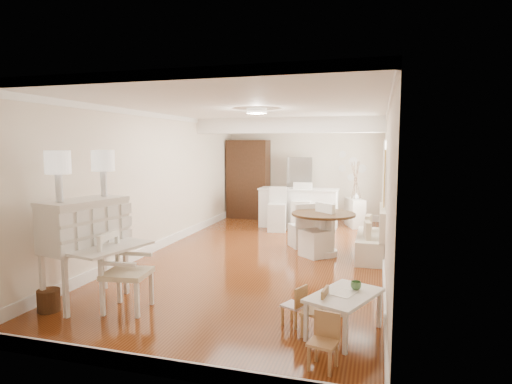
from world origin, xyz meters
The scene contains 20 objects.
room centered at (0.04, 0.32, 1.98)m, with size 9.00×9.04×2.82m.
secretary_bureau centered at (-1.70, -3.05, 0.72)m, with size 1.12×1.14×1.43m, color white.
gustavian_armchair centered at (-0.99, -3.15, 0.51)m, with size 0.59×0.59×1.03m, color white.
wicker_basket centered at (-1.96, -3.47, 0.14)m, with size 0.29×0.29×0.29m, color #4A2C17.
kids_table centered at (1.78, -3.09, 0.24)m, with size 0.57×0.95×0.48m, color white.
kids_chair_a centered at (1.46, -3.22, 0.29)m, with size 0.28×0.28×0.57m, color #AF854F.
kids_chair_b centered at (1.18, -3.00, 0.25)m, with size 0.24×0.24×0.50m, color tan.
kids_chair_c centered at (1.65, -3.93, 0.27)m, with size 0.26×0.26×0.54m, color #AF7F4F.
banquette centered at (1.99, 0.50, 0.49)m, with size 0.52×1.60×0.98m, color silver.
dining_table centered at (1.10, 0.37, 0.42)m, with size 1.24×1.24×0.84m, color #442B16.
slip_chair_near centered at (0.98, 0.26, 0.51)m, with size 0.49×0.51×1.03m, color white.
slip_chair_far centered at (0.57, 0.97, 0.47)m, with size 0.45×0.47×0.95m, color silver.
breakfast_counter centered at (0.10, 3.10, 0.52)m, with size 2.05×0.65×1.03m, color white.
bar_stool_left centered at (-0.31, 2.45, 0.55)m, with size 0.44×0.44×1.11m, color silver.
bar_stool_right centered at (0.25, 2.74, 0.60)m, with size 0.48×0.48×1.20m, color silver.
pantry_cabinet centered at (-1.60, 4.18, 1.15)m, with size 1.20×0.60×2.30m, color #381E11.
fridge centered at (0.30, 4.15, 0.90)m, with size 0.75×0.65×1.80m, color silver.
sideboard centered at (1.53, 3.61, 0.37)m, with size 0.34×0.78×0.74m, color silver.
pencil_cup centered at (1.90, -2.92, 0.52)m, with size 0.12×0.12×0.10m, color #53884F.
branch_vase centered at (1.55, 3.60, 0.82)m, with size 0.16×0.16×0.16m, color white.
Camera 1 is at (2.12, -7.88, 2.15)m, focal length 30.00 mm.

